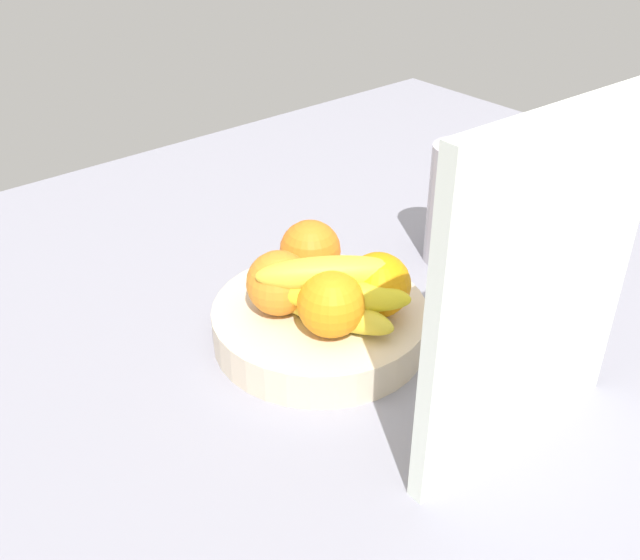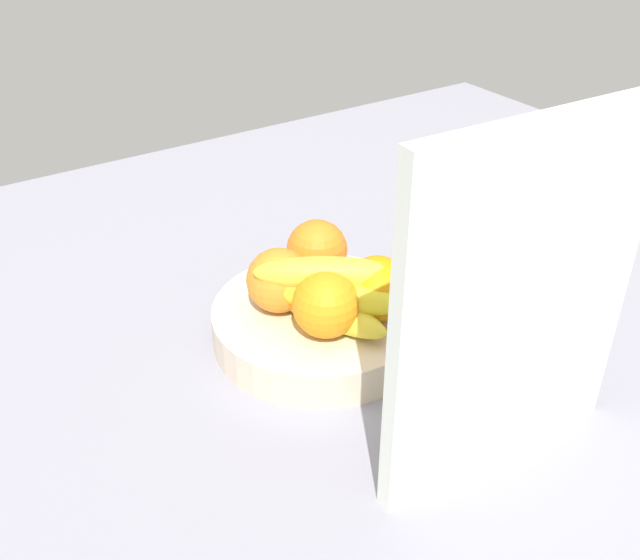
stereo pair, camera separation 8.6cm
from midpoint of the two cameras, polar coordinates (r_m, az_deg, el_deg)
ground_plane at (r=91.32cm, az=2.64°, el=-5.85°), size 180.00×140.00×3.00cm
fruit_bowl at (r=89.92cm, az=2.73°, el=-3.50°), size 26.54×26.54×4.65cm
orange_front_left at (r=92.70cm, az=2.40°, el=2.30°), size 7.86×7.86×7.86cm
orange_front_right at (r=86.34cm, az=-0.42°, el=-0.12°), size 7.86×7.86×7.86cm
orange_center at (r=82.20cm, az=3.47°, el=-2.03°), size 7.86×7.86×7.86cm
orange_back_left at (r=85.52cm, az=7.38°, el=-0.77°), size 7.86×7.86×7.86cm
banana_bunch at (r=83.65cm, az=3.49°, el=-1.14°), size 16.26×17.32×8.40cm
cutting_board at (r=68.67cm, az=18.86°, el=-2.09°), size 28.05×3.05×36.00cm
thermos_tumbler at (r=104.43cm, az=14.26°, el=5.11°), size 7.79×7.79×17.79cm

